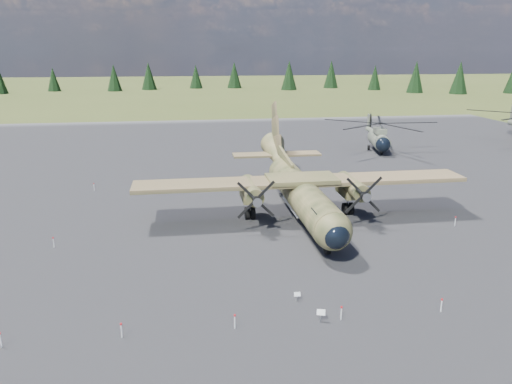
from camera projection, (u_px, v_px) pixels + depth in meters
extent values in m
plane|color=#4D5425|center=(266.00, 236.00, 40.59)|extent=(500.00, 500.00, 0.00)
cube|color=#525256|center=(249.00, 201.00, 50.09)|extent=(120.00, 120.00, 0.04)
cylinder|color=#3C4324|center=(303.00, 195.00, 43.71)|extent=(2.85, 18.17, 2.83)
sphere|color=#3C4324|center=(333.00, 231.00, 35.07)|extent=(2.77, 2.77, 2.77)
sphere|color=black|center=(335.00, 235.00, 34.56)|extent=(2.04, 2.04, 2.03)
cube|color=black|center=(327.00, 214.00, 36.40)|extent=(2.02, 1.62, 0.56)
cone|color=#3C4324|center=(277.00, 156.00, 54.74)|extent=(2.78, 6.94, 4.25)
cube|color=#A5A7AB|center=(300.00, 204.00, 44.99)|extent=(1.93, 6.06, 0.50)
cube|color=#2F371D|center=(302.00, 181.00, 43.87)|extent=(29.28, 3.47, 0.35)
cube|color=#3C4324|center=(302.00, 179.00, 43.81)|extent=(6.06, 3.64, 0.35)
cylinder|color=#3C4324|center=(251.00, 190.00, 43.10)|extent=(1.52, 5.25, 1.51)
cube|color=#3C4324|center=(250.00, 195.00, 44.04)|extent=(1.52, 3.43, 0.81)
cone|color=gray|center=(257.00, 201.00, 39.98)|extent=(0.77, 0.91, 0.77)
cylinder|color=black|center=(250.00, 213.00, 44.52)|extent=(0.89, 1.11, 1.11)
cylinder|color=#3C4324|center=(352.00, 186.00, 44.37)|extent=(1.52, 5.25, 1.51)
cube|color=#3C4324|center=(349.00, 191.00, 45.32)|extent=(1.52, 3.43, 0.81)
cone|color=gray|center=(365.00, 196.00, 41.25)|extent=(0.77, 0.91, 0.77)
cylinder|color=black|center=(348.00, 209.00, 45.79)|extent=(0.89, 1.11, 1.11)
cube|color=#3C4324|center=(285.00, 158.00, 50.92)|extent=(0.29, 7.62, 1.69)
cube|color=#2F371D|center=(277.00, 154.00, 55.20)|extent=(9.69, 2.23, 0.22)
cylinder|color=gray|center=(328.00, 239.00, 36.51)|extent=(0.14, 0.14, 0.91)
cylinder|color=black|center=(327.00, 248.00, 36.71)|extent=(0.35, 0.94, 0.94)
cylinder|color=slate|center=(379.00, 140.00, 73.53)|extent=(3.60, 6.93, 2.29)
sphere|color=black|center=(383.00, 145.00, 70.37)|extent=(2.50, 2.50, 2.11)
sphere|color=slate|center=(375.00, 136.00, 76.69)|extent=(2.50, 2.50, 2.11)
cube|color=slate|center=(380.00, 131.00, 72.77)|extent=(2.13, 3.19, 0.69)
cylinder|color=gray|center=(380.00, 126.00, 72.58)|extent=(0.39, 0.39, 0.92)
cylinder|color=slate|center=(371.00, 131.00, 79.90)|extent=(2.36, 7.82, 1.31)
cube|color=slate|center=(368.00, 121.00, 82.89)|extent=(0.46, 1.30, 2.20)
cylinder|color=black|center=(370.00, 121.00, 82.87)|extent=(0.54, 2.35, 2.38)
cylinder|color=black|center=(382.00, 153.00, 71.25)|extent=(0.38, 0.66, 0.62)
cylinder|color=black|center=(369.00, 148.00, 75.02)|extent=(0.42, 0.77, 0.73)
cylinder|color=gray|center=(369.00, 144.00, 74.89)|extent=(0.15, 0.15, 1.33)
cylinder|color=black|center=(385.00, 148.00, 74.88)|extent=(0.42, 0.77, 0.73)
cylinder|color=gray|center=(385.00, 145.00, 74.75)|extent=(0.15, 0.15, 1.33)
cube|color=slate|center=(512.00, 113.00, 87.46)|extent=(0.74, 1.55, 2.67)
cube|color=gray|center=(297.00, 297.00, 30.10)|extent=(0.07, 0.07, 0.48)
cube|color=white|center=(297.00, 294.00, 30.00)|extent=(0.39, 0.17, 0.27)
cube|color=gray|center=(321.00, 316.00, 27.85)|extent=(0.11, 0.11, 0.59)
cube|color=white|center=(321.00, 312.00, 27.72)|extent=(0.51, 0.33, 0.33)
cylinder|color=white|center=(1.00, 340.00, 25.38)|extent=(0.07, 0.07, 0.80)
cylinder|color=white|center=(121.00, 331.00, 26.23)|extent=(0.07, 0.07, 0.80)
cylinder|color=red|center=(121.00, 324.00, 26.12)|extent=(0.12, 0.12, 0.10)
cylinder|color=white|center=(235.00, 322.00, 27.08)|extent=(0.07, 0.07, 0.80)
cylinder|color=red|center=(235.00, 315.00, 26.97)|extent=(0.12, 0.12, 0.10)
cylinder|color=white|center=(341.00, 314.00, 27.93)|extent=(0.07, 0.07, 0.80)
cylinder|color=red|center=(342.00, 307.00, 27.82)|extent=(0.12, 0.12, 0.10)
cylinder|color=white|center=(441.00, 306.00, 28.78)|extent=(0.07, 0.07, 0.80)
cylinder|color=red|center=(442.00, 300.00, 28.67)|extent=(0.12, 0.12, 0.10)
cylinder|color=white|center=(94.00, 187.00, 53.42)|extent=(0.07, 0.07, 0.80)
cylinder|color=red|center=(94.00, 184.00, 53.31)|extent=(0.12, 0.12, 0.10)
cylinder|color=white|center=(170.00, 184.00, 54.55)|extent=(0.07, 0.07, 0.80)
cylinder|color=red|center=(169.00, 181.00, 54.44)|extent=(0.12, 0.12, 0.10)
cylinder|color=white|center=(242.00, 182.00, 55.69)|extent=(0.07, 0.07, 0.80)
cylinder|color=red|center=(242.00, 178.00, 55.58)|extent=(0.12, 0.12, 0.10)
cylinder|color=white|center=(312.00, 179.00, 56.82)|extent=(0.07, 0.07, 0.80)
cylinder|color=red|center=(312.00, 176.00, 56.71)|extent=(0.12, 0.12, 0.10)
cylinder|color=white|center=(379.00, 176.00, 57.95)|extent=(0.07, 0.07, 0.80)
cylinder|color=red|center=(379.00, 173.00, 57.84)|extent=(0.12, 0.12, 0.10)
cylinder|color=white|center=(54.00, 243.00, 38.14)|extent=(0.07, 0.07, 0.80)
cylinder|color=red|center=(53.00, 238.00, 38.03)|extent=(0.12, 0.12, 0.10)
cylinder|color=white|center=(455.00, 222.00, 42.82)|extent=(0.07, 0.07, 0.80)
cylinder|color=red|center=(456.00, 217.00, 42.71)|extent=(0.12, 0.12, 0.10)
cone|color=black|center=(460.00, 77.00, 167.60)|extent=(6.06, 6.06, 10.82)
cone|color=black|center=(416.00, 77.00, 172.16)|extent=(6.03, 6.03, 10.77)
cone|color=black|center=(375.00, 77.00, 184.39)|extent=(5.04, 5.04, 9.00)
cone|color=black|center=(331.00, 74.00, 193.59)|extent=(5.86, 5.86, 10.47)
cone|color=black|center=(289.00, 75.00, 184.24)|extent=(5.94, 5.94, 10.61)
cone|color=black|center=(234.00, 75.00, 193.04)|extent=(5.54, 5.54, 9.89)
cone|color=black|center=(196.00, 76.00, 191.48)|extent=(4.99, 4.99, 8.90)
cone|color=black|center=(149.00, 76.00, 184.82)|extent=(5.58, 5.58, 9.96)
cone|color=black|center=(114.00, 78.00, 178.97)|extent=(5.26, 5.26, 9.39)
cone|color=black|center=(53.00, 79.00, 178.58)|extent=(4.68, 4.68, 8.35)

